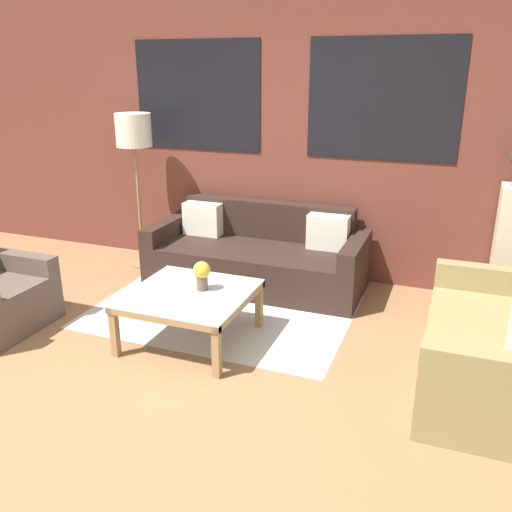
% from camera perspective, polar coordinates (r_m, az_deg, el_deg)
% --- Properties ---
extents(ground_plane, '(16.00, 16.00, 0.00)m').
position_cam_1_polar(ground_plane, '(3.92, -8.74, -13.19)').
color(ground_plane, '#8E6642').
extents(wall_back_brick, '(8.40, 0.09, 2.80)m').
position_cam_1_polar(wall_back_brick, '(5.59, 3.06, 12.32)').
color(wall_back_brick, brown).
rests_on(wall_back_brick, ground_plane).
extents(rug, '(2.28, 1.59, 0.00)m').
position_cam_1_polar(rug, '(4.93, -3.62, -5.77)').
color(rug, '#BCB7B2').
rests_on(rug, ground_plane).
extents(couch_dark, '(2.13, 0.88, 0.78)m').
position_cam_1_polar(couch_dark, '(5.43, 0.16, -0.14)').
color(couch_dark, black).
rests_on(couch_dark, ground_plane).
extents(settee_vintage, '(0.80, 1.59, 0.92)m').
position_cam_1_polar(settee_vintage, '(4.02, 23.91, -8.76)').
color(settee_vintage, olive).
rests_on(settee_vintage, ground_plane).
extents(coffee_table, '(0.92, 0.92, 0.42)m').
position_cam_1_polar(coffee_table, '(4.30, -6.97, -4.53)').
color(coffee_table, silver).
rests_on(coffee_table, ground_plane).
extents(floor_lamp, '(0.37, 0.37, 1.64)m').
position_cam_1_polar(floor_lamp, '(5.84, -12.72, 12.19)').
color(floor_lamp, olive).
rests_on(floor_lamp, ground_plane).
extents(flower_vase, '(0.13, 0.13, 0.24)m').
position_cam_1_polar(flower_vase, '(4.25, -5.72, -1.85)').
color(flower_vase, brown).
rests_on(flower_vase, coffee_table).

